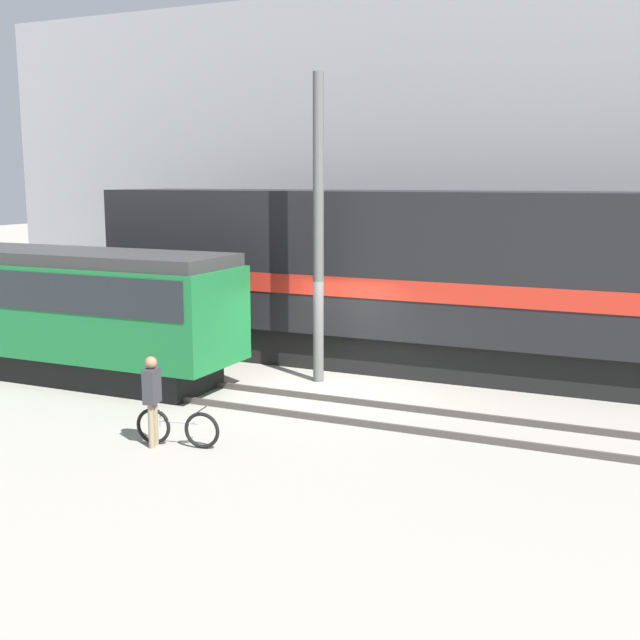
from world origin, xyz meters
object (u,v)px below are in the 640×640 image
(freight_locomotive, at_px, (458,279))
(utility_pole_left, at_px, (318,231))
(streetcar, at_px, (46,304))
(person, at_px, (152,392))
(bicycle, at_px, (177,428))

(freight_locomotive, bearing_deg, utility_pole_left, -141.05)
(freight_locomotive, distance_m, streetcar, 10.45)
(person, bearing_deg, utility_pole_left, 82.67)
(freight_locomotive, xyz_separation_m, bicycle, (-3.20, -7.88, -2.10))
(person, xyz_separation_m, utility_pole_left, (0.74, 5.79, 2.66))
(streetcar, height_order, bicycle, streetcar)
(bicycle, relative_size, utility_pole_left, 0.23)
(bicycle, xyz_separation_m, person, (-0.39, -0.21, 0.71))
(freight_locomotive, xyz_separation_m, person, (-3.59, -8.09, -1.39))
(streetcar, xyz_separation_m, person, (5.76, -3.49, -0.79))
(freight_locomotive, distance_m, utility_pole_left, 3.88)
(person, distance_m, utility_pole_left, 6.41)
(streetcar, xyz_separation_m, utility_pole_left, (6.51, 2.30, 1.87))
(bicycle, distance_m, person, 0.84)
(person, bearing_deg, bicycle, 28.53)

